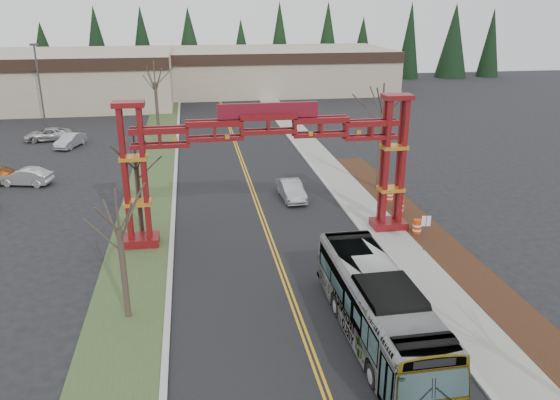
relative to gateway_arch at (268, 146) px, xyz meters
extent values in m
cube|color=black|center=(0.00, 7.00, -5.97)|extent=(12.00, 110.00, 0.02)
cube|color=gold|center=(-0.12, 7.00, -5.96)|extent=(0.12, 100.00, 0.01)
cube|color=gold|center=(0.12, 7.00, -5.96)|extent=(0.12, 100.00, 0.01)
cube|color=#AFB0AA|center=(6.15, 7.00, -5.91)|extent=(0.30, 110.00, 0.15)
cube|color=gray|center=(7.60, 7.00, -5.91)|extent=(2.60, 110.00, 0.14)
cube|color=black|center=(10.20, -8.00, -5.92)|extent=(2.60, 50.00, 0.12)
cube|color=#324D26|center=(-8.00, 7.00, -5.94)|extent=(4.00, 110.00, 0.08)
cube|color=#AFB0AA|center=(-6.15, 7.00, -5.91)|extent=(0.30, 110.00, 0.15)
cube|color=#5F0C0C|center=(-8.00, 0.00, -5.68)|extent=(2.20, 1.60, 0.60)
cube|color=#5F0C0C|center=(-8.55, -0.35, -1.38)|extent=(0.28, 0.28, 8.00)
cube|color=#5F0C0C|center=(-7.45, -0.35, -1.38)|extent=(0.28, 0.28, 8.00)
cube|color=#5F0C0C|center=(-8.55, 0.35, -1.38)|extent=(0.28, 0.28, 8.00)
cube|color=#5F0C0C|center=(-7.45, 0.35, -1.38)|extent=(0.28, 0.28, 8.00)
cube|color=orange|center=(-8.00, 0.00, -3.18)|extent=(1.60, 1.10, 0.22)
cube|color=orange|center=(-8.00, 0.00, -0.38)|extent=(1.60, 1.10, 0.22)
cube|color=#5F0C0C|center=(-8.00, 0.00, 2.77)|extent=(1.80, 1.20, 0.30)
cube|color=#5F0C0C|center=(8.00, 0.00, -5.68)|extent=(2.20, 1.60, 0.60)
cube|color=#5F0C0C|center=(7.45, -0.35, -1.38)|extent=(0.28, 0.28, 8.00)
cube|color=#5F0C0C|center=(8.55, -0.35, -1.38)|extent=(0.28, 0.28, 8.00)
cube|color=#5F0C0C|center=(7.45, 0.35, -1.38)|extent=(0.28, 0.28, 8.00)
cube|color=#5F0C0C|center=(8.55, 0.35, -1.38)|extent=(0.28, 0.28, 8.00)
cube|color=orange|center=(8.00, 0.00, -3.18)|extent=(1.60, 1.10, 0.22)
cube|color=orange|center=(8.00, 0.00, -0.38)|extent=(1.60, 1.10, 0.22)
cube|color=#5F0C0C|center=(8.00, 0.00, 2.77)|extent=(1.80, 1.20, 0.30)
cube|color=#5F0C0C|center=(0.00, 0.00, 1.52)|extent=(16.00, 0.90, 1.00)
cube|color=#5F0C0C|center=(0.00, 0.00, 0.62)|extent=(16.00, 0.90, 0.60)
cube|color=maroon|center=(0.00, 0.00, 2.17)|extent=(6.00, 0.25, 0.90)
cube|color=tan|center=(-30.00, 54.00, -2.23)|extent=(46.00, 22.00, 7.50)
cube|color=tan|center=(10.00, 62.00, -2.48)|extent=(38.00, 20.00, 7.00)
cube|color=black|center=(10.00, 51.90, 0.22)|extent=(38.00, 0.40, 1.60)
cylinder|color=#382D26|center=(-38.00, 74.00, -5.18)|extent=(0.80, 0.80, 1.60)
cone|color=black|center=(-29.50, 74.00, 0.52)|extent=(5.60, 5.60, 13.00)
cylinder|color=#382D26|center=(-29.50, 74.00, -5.18)|extent=(0.80, 0.80, 1.60)
cone|color=black|center=(-21.00, 74.00, 0.52)|extent=(5.60, 5.60, 13.00)
cylinder|color=#382D26|center=(-21.00, 74.00, -5.18)|extent=(0.80, 0.80, 1.60)
cone|color=black|center=(-12.50, 74.00, 0.52)|extent=(5.60, 5.60, 13.00)
cylinder|color=#382D26|center=(-12.50, 74.00, -5.18)|extent=(0.80, 0.80, 1.60)
cone|color=black|center=(-4.00, 74.00, 0.52)|extent=(5.60, 5.60, 13.00)
cylinder|color=#382D26|center=(-4.00, 74.00, -5.18)|extent=(0.80, 0.80, 1.60)
cone|color=black|center=(4.50, 74.00, 0.52)|extent=(5.60, 5.60, 13.00)
cylinder|color=#382D26|center=(4.50, 74.00, -5.18)|extent=(0.80, 0.80, 1.60)
cone|color=black|center=(13.00, 74.00, 0.52)|extent=(5.60, 5.60, 13.00)
cylinder|color=#382D26|center=(13.00, 74.00, -5.18)|extent=(0.80, 0.80, 1.60)
cone|color=black|center=(21.50, 74.00, 0.52)|extent=(5.60, 5.60, 13.00)
cylinder|color=#382D26|center=(21.50, 74.00, -5.18)|extent=(0.80, 0.80, 1.60)
cone|color=black|center=(30.00, 74.00, 0.52)|extent=(5.60, 5.60, 13.00)
cylinder|color=#382D26|center=(30.00, 74.00, -5.18)|extent=(0.80, 0.80, 1.60)
cone|color=black|center=(38.50, 74.00, 0.52)|extent=(5.60, 5.60, 13.00)
cylinder|color=#382D26|center=(38.50, 74.00, -5.18)|extent=(0.80, 0.80, 1.60)
cone|color=black|center=(47.00, 74.00, 0.52)|extent=(5.60, 5.60, 13.00)
cylinder|color=#382D26|center=(47.00, 74.00, -5.18)|extent=(0.80, 0.80, 1.60)
cone|color=black|center=(55.50, 74.00, 0.52)|extent=(5.60, 5.60, 13.00)
cylinder|color=#382D26|center=(55.50, 74.00, -5.18)|extent=(0.80, 0.80, 1.60)
imported|color=#B5B9BE|center=(3.08, -12.03, -4.38)|extent=(2.77, 11.52, 3.20)
imported|color=#A5A8AD|center=(2.71, 6.83, -5.27)|extent=(1.76, 4.40, 1.42)
imported|color=silver|center=(-18.28, 13.75, -5.27)|extent=(4.56, 2.51, 1.42)
imported|color=brown|center=(-20.18, 14.37, -5.27)|extent=(5.23, 2.99, 1.43)
imported|color=#B0B0B8|center=(-17.06, 26.35, -5.27)|extent=(2.84, 4.57, 1.42)
imported|color=silver|center=(-20.05, 29.77, -5.30)|extent=(5.17, 2.90, 1.37)
cylinder|color=#382D26|center=(-8.00, -8.35, -3.71)|extent=(0.29, 0.29, 4.54)
cylinder|color=#382D26|center=(-8.00, -8.35, -0.53)|extent=(0.11, 0.11, 2.00)
cylinder|color=#382D26|center=(-8.00, 1.06, -3.57)|extent=(0.30, 0.30, 4.83)
cylinder|color=#382D26|center=(-8.00, 1.06, -0.23)|extent=(0.11, 0.11, 2.03)
cylinder|color=#382D26|center=(-8.00, 26.27, -2.73)|extent=(0.33, 0.33, 6.51)
cylinder|color=#382D26|center=(-8.00, 26.27, 1.56)|extent=(0.12, 0.12, 2.27)
cylinder|color=#382D26|center=(10.00, 7.98, -2.89)|extent=(0.35, 0.35, 6.18)
cylinder|color=#382D26|center=(10.00, 7.98, 1.29)|extent=(0.13, 0.13, 2.40)
cylinder|color=#3F3F44|center=(-22.07, 37.36, -1.21)|extent=(0.21, 0.21, 9.54)
cube|color=#3F3F44|center=(-22.07, 37.36, 3.66)|extent=(0.85, 0.42, 0.26)
cylinder|color=#3F3F44|center=(8.84, -3.80, -4.81)|extent=(0.06, 0.06, 2.34)
cube|color=white|center=(8.84, -3.80, -3.96)|extent=(0.53, 0.10, 0.64)
cylinder|color=red|center=(9.47, -1.25, -5.46)|extent=(0.54, 0.54, 1.04)
cylinder|color=white|center=(9.47, -1.25, -5.30)|extent=(0.56, 0.56, 0.13)
cylinder|color=white|center=(9.47, -1.25, -5.62)|extent=(0.56, 0.56, 0.13)
cylinder|color=red|center=(9.70, 2.44, -5.47)|extent=(0.53, 0.53, 1.03)
cylinder|color=white|center=(9.70, 2.44, -5.31)|extent=(0.56, 0.56, 0.12)
cylinder|color=white|center=(9.70, 2.44, -5.62)|extent=(0.56, 0.56, 0.12)
cylinder|color=red|center=(9.85, 4.89, -5.49)|extent=(0.51, 0.51, 0.98)
cylinder|color=white|center=(9.85, 4.89, -5.35)|extent=(0.53, 0.53, 0.12)
cylinder|color=white|center=(9.85, 4.89, -5.64)|extent=(0.53, 0.53, 0.12)
camera|label=1|loc=(-4.52, -31.85, 8.12)|focal=35.00mm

